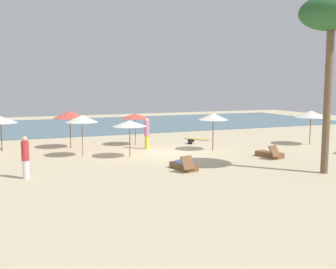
{
  "coord_description": "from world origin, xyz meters",
  "views": [
    {
      "loc": [
        -8.8,
        -20.93,
        3.91
      ],
      "look_at": [
        -0.19,
        -0.21,
        1.1
      ],
      "focal_mm": 43.27,
      "sensor_mm": 36.0,
      "label": 1
    }
  ],
  "objects_px": {
    "umbrella_5": "(130,123)",
    "umbrella_7": "(311,114)",
    "person_0": "(25,157)",
    "person_1": "(147,133)",
    "surfboard": "(197,139)",
    "lounger_0": "(184,166)",
    "umbrella_0": "(1,120)",
    "umbrella_2": "(135,116)",
    "umbrella_6": "(82,119)",
    "umbrella_1": "(70,115)",
    "umbrella_4": "(213,117)",
    "palm_1": "(331,17)",
    "dog": "(190,141)",
    "lounger_2": "(270,154)"
  },
  "relations": [
    {
      "from": "person_1",
      "to": "dog",
      "type": "bearing_deg",
      "value": 15.13
    },
    {
      "from": "umbrella_0",
      "to": "umbrella_7",
      "type": "distance_m",
      "value": 19.05
    },
    {
      "from": "umbrella_1",
      "to": "umbrella_7",
      "type": "bearing_deg",
      "value": -17.33
    },
    {
      "from": "umbrella_6",
      "to": "umbrella_1",
      "type": "bearing_deg",
      "value": 91.91
    },
    {
      "from": "umbrella_2",
      "to": "lounger_0",
      "type": "distance_m",
      "value": 8.17
    },
    {
      "from": "umbrella_6",
      "to": "lounger_2",
      "type": "height_order",
      "value": "umbrella_6"
    },
    {
      "from": "umbrella_5",
      "to": "umbrella_7",
      "type": "bearing_deg",
      "value": -0.38
    },
    {
      "from": "umbrella_7",
      "to": "lounger_2",
      "type": "bearing_deg",
      "value": -151.79
    },
    {
      "from": "person_1",
      "to": "umbrella_2",
      "type": "bearing_deg",
      "value": 95.33
    },
    {
      "from": "umbrella_5",
      "to": "umbrella_6",
      "type": "distance_m",
      "value": 2.59
    },
    {
      "from": "umbrella_2",
      "to": "umbrella_1",
      "type": "bearing_deg",
      "value": 174.11
    },
    {
      "from": "umbrella_7",
      "to": "dog",
      "type": "xyz_separation_m",
      "value": [
        -6.97,
        3.3,
        -1.81
      ]
    },
    {
      "from": "umbrella_4",
      "to": "dog",
      "type": "xyz_separation_m",
      "value": [
        -0.09,
        2.87,
        -1.83
      ]
    },
    {
      "from": "umbrella_5",
      "to": "umbrella_6",
      "type": "relative_size",
      "value": 0.88
    },
    {
      "from": "umbrella_0",
      "to": "umbrella_4",
      "type": "xyz_separation_m",
      "value": [
        11.55,
        -4.38,
        0.15
      ]
    },
    {
      "from": "umbrella_0",
      "to": "person_1",
      "type": "bearing_deg",
      "value": -16.68
    },
    {
      "from": "person_0",
      "to": "umbrella_4",
      "type": "bearing_deg",
      "value": 17.61
    },
    {
      "from": "umbrella_0",
      "to": "umbrella_2",
      "type": "bearing_deg",
      "value": -5.0
    },
    {
      "from": "umbrella_6",
      "to": "dog",
      "type": "height_order",
      "value": "umbrella_6"
    },
    {
      "from": "person_0",
      "to": "surfboard",
      "type": "xyz_separation_m",
      "value": [
        11.89,
        7.95,
        -0.87
      ]
    },
    {
      "from": "umbrella_6",
      "to": "person_0",
      "type": "distance_m",
      "value": 5.37
    },
    {
      "from": "person_1",
      "to": "umbrella_4",
      "type": "bearing_deg",
      "value": -29.51
    },
    {
      "from": "umbrella_7",
      "to": "palm_1",
      "type": "relative_size",
      "value": 0.29
    },
    {
      "from": "lounger_2",
      "to": "person_0",
      "type": "distance_m",
      "value": 12.4
    },
    {
      "from": "umbrella_0",
      "to": "person_0",
      "type": "bearing_deg",
      "value": -83.57
    },
    {
      "from": "person_0",
      "to": "person_1",
      "type": "xyz_separation_m",
      "value": [
        7.22,
        5.34,
        0.06
      ]
    },
    {
      "from": "lounger_2",
      "to": "surfboard",
      "type": "bearing_deg",
      "value": 93.61
    },
    {
      "from": "umbrella_7",
      "to": "person_0",
      "type": "xyz_separation_m",
      "value": [
        -17.56,
        -2.96,
        -1.09
      ]
    },
    {
      "from": "umbrella_2",
      "to": "person_1",
      "type": "relative_size",
      "value": 1.09
    },
    {
      "from": "umbrella_4",
      "to": "palm_1",
      "type": "xyz_separation_m",
      "value": [
        1.54,
        -7.32,
        4.68
      ]
    },
    {
      "from": "umbrella_7",
      "to": "person_0",
      "type": "height_order",
      "value": "umbrella_7"
    },
    {
      "from": "person_1",
      "to": "surfboard",
      "type": "bearing_deg",
      "value": 29.11
    },
    {
      "from": "umbrella_1",
      "to": "lounger_0",
      "type": "relative_size",
      "value": 1.33
    },
    {
      "from": "umbrella_0",
      "to": "person_1",
      "type": "xyz_separation_m",
      "value": [
        8.09,
        -2.43,
        -0.9
      ]
    },
    {
      "from": "umbrella_1",
      "to": "umbrella_2",
      "type": "height_order",
      "value": "umbrella_1"
    },
    {
      "from": "surfboard",
      "to": "palm_1",
      "type": "bearing_deg",
      "value": -88.45
    },
    {
      "from": "surfboard",
      "to": "umbrella_0",
      "type": "bearing_deg",
      "value": -179.2
    },
    {
      "from": "person_0",
      "to": "lounger_0",
      "type": "bearing_deg",
      "value": -7.64
    },
    {
      "from": "umbrella_5",
      "to": "person_0",
      "type": "bearing_deg",
      "value": -150.82
    },
    {
      "from": "umbrella_0",
      "to": "lounger_0",
      "type": "distance_m",
      "value": 11.71
    },
    {
      "from": "umbrella_7",
      "to": "surfboard",
      "type": "height_order",
      "value": "umbrella_7"
    },
    {
      "from": "dog",
      "to": "umbrella_5",
      "type": "bearing_deg",
      "value": -147.98
    },
    {
      "from": "lounger_0",
      "to": "dog",
      "type": "bearing_deg",
      "value": 62.17
    },
    {
      "from": "umbrella_2",
      "to": "umbrella_6",
      "type": "bearing_deg",
      "value": -143.72
    },
    {
      "from": "umbrella_0",
      "to": "palm_1",
      "type": "height_order",
      "value": "palm_1"
    },
    {
      "from": "umbrella_4",
      "to": "dog",
      "type": "relative_size",
      "value": 2.91
    },
    {
      "from": "umbrella_7",
      "to": "umbrella_2",
      "type": "bearing_deg",
      "value": 158.59
    },
    {
      "from": "umbrella_1",
      "to": "person_1",
      "type": "xyz_separation_m",
      "value": [
        4.19,
        -2.15,
        -1.1
      ]
    },
    {
      "from": "umbrella_5",
      "to": "dog",
      "type": "relative_size",
      "value": 2.62
    },
    {
      "from": "lounger_0",
      "to": "dog",
      "type": "distance_m",
      "value": 8.1
    }
  ]
}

